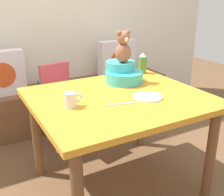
{
  "coord_description": "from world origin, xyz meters",
  "views": [
    {
      "loc": [
        -0.91,
        -1.54,
        1.4
      ],
      "look_at": [
        0.0,
        0.1,
        0.69
      ],
      "focal_mm": 43.96,
      "sensor_mm": 36.0,
      "label": 1
    }
  ],
  "objects_px": {
    "book_stack": "(48,84)",
    "infant_seat_teal": "(123,73)",
    "pillow_floral_right": "(117,59)",
    "ketchup_bottle": "(143,64)",
    "highchair": "(62,93)",
    "dinner_plate_near": "(148,97)",
    "dining_table": "(119,109)",
    "coffee_mug": "(71,100)",
    "teddy_bear": "(123,47)",
    "pillow_floral_left": "(2,73)"
  },
  "relations": [
    {
      "from": "book_stack",
      "to": "infant_seat_teal",
      "type": "relative_size",
      "value": 0.61
    },
    {
      "from": "pillow_floral_right",
      "to": "ketchup_bottle",
      "type": "distance_m",
      "value": 0.87
    },
    {
      "from": "highchair",
      "to": "ketchup_bottle",
      "type": "distance_m",
      "value": 0.81
    },
    {
      "from": "dinner_plate_near",
      "to": "dining_table",
      "type": "bearing_deg",
      "value": 139.59
    },
    {
      "from": "dining_table",
      "to": "coffee_mug",
      "type": "bearing_deg",
      "value": -175.11
    },
    {
      "from": "highchair",
      "to": "coffee_mug",
      "type": "bearing_deg",
      "value": -105.03
    },
    {
      "from": "dining_table",
      "to": "infant_seat_teal",
      "type": "relative_size",
      "value": 3.59
    },
    {
      "from": "book_stack",
      "to": "dinner_plate_near",
      "type": "height_order",
      "value": "dinner_plate_near"
    },
    {
      "from": "infant_seat_teal",
      "to": "highchair",
      "type": "bearing_deg",
      "value": 120.21
    },
    {
      "from": "dinner_plate_near",
      "to": "teddy_bear",
      "type": "bearing_deg",
      "value": 84.35
    },
    {
      "from": "teddy_bear",
      "to": "ketchup_bottle",
      "type": "height_order",
      "value": "teddy_bear"
    },
    {
      "from": "pillow_floral_left",
      "to": "book_stack",
      "type": "height_order",
      "value": "pillow_floral_left"
    },
    {
      "from": "dining_table",
      "to": "highchair",
      "type": "distance_m",
      "value": 0.85
    },
    {
      "from": "highchair",
      "to": "ketchup_bottle",
      "type": "xyz_separation_m",
      "value": [
        0.62,
        -0.42,
        0.31
      ]
    },
    {
      "from": "dining_table",
      "to": "dinner_plate_near",
      "type": "distance_m",
      "value": 0.23
    },
    {
      "from": "pillow_floral_left",
      "to": "dinner_plate_near",
      "type": "xyz_separation_m",
      "value": [
        0.75,
        -1.38,
        0.07
      ]
    },
    {
      "from": "dining_table",
      "to": "infant_seat_teal",
      "type": "bearing_deg",
      "value": 54.28
    },
    {
      "from": "dining_table",
      "to": "dinner_plate_near",
      "type": "relative_size",
      "value": 5.92
    },
    {
      "from": "pillow_floral_left",
      "to": "highchair",
      "type": "relative_size",
      "value": 0.56
    },
    {
      "from": "pillow_floral_right",
      "to": "dining_table",
      "type": "relative_size",
      "value": 0.37
    },
    {
      "from": "pillow_floral_left",
      "to": "coffee_mug",
      "type": "xyz_separation_m",
      "value": [
        0.23,
        -1.28,
        0.11
      ]
    },
    {
      "from": "pillow_floral_left",
      "to": "teddy_bear",
      "type": "relative_size",
      "value": 1.76
    },
    {
      "from": "pillow_floral_left",
      "to": "infant_seat_teal",
      "type": "distance_m",
      "value": 1.27
    },
    {
      "from": "pillow_floral_right",
      "to": "highchair",
      "type": "distance_m",
      "value": 0.95
    },
    {
      "from": "pillow_floral_right",
      "to": "ketchup_bottle",
      "type": "bearing_deg",
      "value": -104.6
    },
    {
      "from": "infant_seat_teal",
      "to": "ketchup_bottle",
      "type": "relative_size",
      "value": 1.78
    },
    {
      "from": "book_stack",
      "to": "dining_table",
      "type": "bearing_deg",
      "value": -83.49
    },
    {
      "from": "dining_table",
      "to": "dinner_plate_near",
      "type": "xyz_separation_m",
      "value": [
        0.15,
        -0.13,
        0.11
      ]
    },
    {
      "from": "highchair",
      "to": "coffee_mug",
      "type": "xyz_separation_m",
      "value": [
        -0.23,
        -0.86,
        0.27
      ]
    },
    {
      "from": "dinner_plate_near",
      "to": "coffee_mug",
      "type": "bearing_deg",
      "value": 169.21
    },
    {
      "from": "dining_table",
      "to": "ketchup_bottle",
      "type": "height_order",
      "value": "ketchup_bottle"
    },
    {
      "from": "coffee_mug",
      "to": "infant_seat_teal",
      "type": "bearing_deg",
      "value": 28.14
    },
    {
      "from": "pillow_floral_left",
      "to": "coffee_mug",
      "type": "distance_m",
      "value": 1.3
    },
    {
      "from": "ketchup_bottle",
      "to": "infant_seat_teal",
      "type": "bearing_deg",
      "value": -153.7
    },
    {
      "from": "dining_table",
      "to": "ketchup_bottle",
      "type": "relative_size",
      "value": 6.4
    },
    {
      "from": "pillow_floral_right",
      "to": "infant_seat_teal",
      "type": "relative_size",
      "value": 1.33
    },
    {
      "from": "teddy_bear",
      "to": "dinner_plate_near",
      "type": "distance_m",
      "value": 0.48
    },
    {
      "from": "book_stack",
      "to": "pillow_floral_left",
      "type": "bearing_deg",
      "value": -177.37
    },
    {
      "from": "book_stack",
      "to": "infant_seat_teal",
      "type": "xyz_separation_m",
      "value": [
        0.34,
        -1.0,
        0.31
      ]
    },
    {
      "from": "highchair",
      "to": "dining_table",
      "type": "bearing_deg",
      "value": -80.76
    },
    {
      "from": "pillow_floral_left",
      "to": "book_stack",
      "type": "distance_m",
      "value": 0.49
    },
    {
      "from": "pillow_floral_left",
      "to": "dining_table",
      "type": "height_order",
      "value": "pillow_floral_left"
    },
    {
      "from": "dining_table",
      "to": "teddy_bear",
      "type": "distance_m",
      "value": 0.5
    },
    {
      "from": "teddy_bear",
      "to": "highchair",
      "type": "bearing_deg",
      "value": 120.18
    },
    {
      "from": "ketchup_bottle",
      "to": "pillow_floral_left",
      "type": "bearing_deg",
      "value": 142.48
    },
    {
      "from": "infant_seat_teal",
      "to": "ketchup_bottle",
      "type": "bearing_deg",
      "value": 26.3
    },
    {
      "from": "highchair",
      "to": "coffee_mug",
      "type": "relative_size",
      "value": 6.58
    },
    {
      "from": "ketchup_bottle",
      "to": "teddy_bear",
      "type": "bearing_deg",
      "value": -153.62
    },
    {
      "from": "pillow_floral_left",
      "to": "ketchup_bottle",
      "type": "bearing_deg",
      "value": -37.52
    },
    {
      "from": "pillow_floral_left",
      "to": "highchair",
      "type": "bearing_deg",
      "value": -41.81
    }
  ]
}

